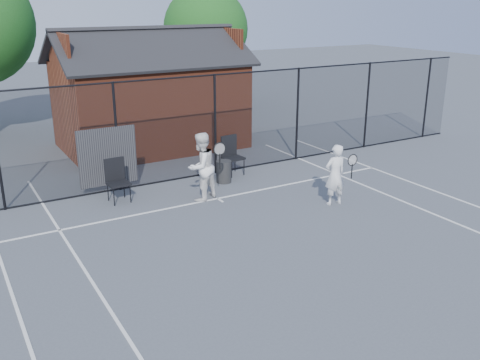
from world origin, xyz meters
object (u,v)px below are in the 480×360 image
player_back (201,167)px  chair_right (233,156)px  player_front (335,175)px  waste_bin (224,172)px  chair_left (118,182)px  clubhouse (150,102)px

player_back → chair_right: size_ratio=1.57×
player_back → player_front: bearing=-36.0°
player_front → waste_bin: size_ratio=2.48×
player_back → chair_left: 2.18m
clubhouse → player_front: clubhouse is taller
clubhouse → chair_left: (-2.82, -4.90, -1.05)m
chair_left → waste_bin: bearing=-2.4°
clubhouse → chair_right: 4.61m
chair_left → waste_bin: (3.12, 0.02, -0.23)m
player_back → waste_bin: player_back is taller
chair_left → waste_bin: size_ratio=1.73×
player_back → waste_bin: 1.61m
waste_bin → clubhouse: bearing=93.5°
chair_right → waste_bin: 0.80m
chair_left → waste_bin: chair_left is taller
clubhouse → waste_bin: bearing=-86.5°
player_front → player_back: (-2.79, 2.03, 0.10)m
player_back → chair_left: player_back is taller
clubhouse → player_back: clubhouse is taller
player_back → chair_right: player_back is taller
clubhouse → player_back: (-0.87, -5.82, -0.70)m
clubhouse → chair_right: (0.89, -4.40, -1.03)m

